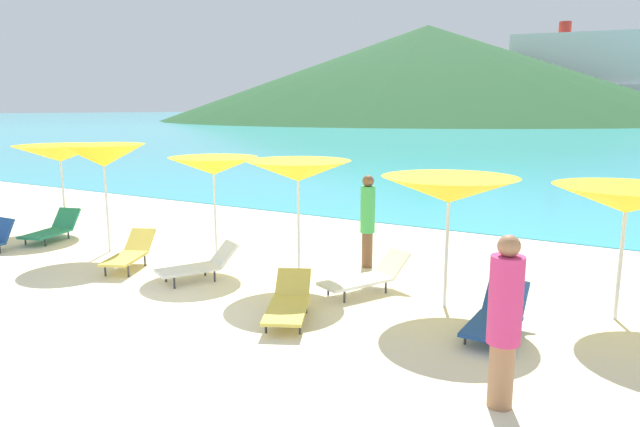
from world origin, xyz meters
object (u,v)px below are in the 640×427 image
object	(u,v)px
umbrella_3	(298,171)
umbrella_4	(449,190)
umbrella_2	(213,166)
beachgoer_0	(368,218)
lounge_chair_2	(497,316)
beachgoer_1	(505,318)
umbrella_0	(60,153)
lounge_chair_7	(53,229)
lounge_chair_1	(130,252)
lounge_chair_3	(199,265)
lounge_chair_6	(367,276)
umbrella_5	(627,200)
umbrella_1	(103,156)
lounge_chair_4	(289,302)
cruise_ship	(589,82)

from	to	relation	value
umbrella_3	umbrella_4	xyz separation A→B (m)	(2.76, -0.02, -0.13)
umbrella_2	beachgoer_0	bearing A→B (deg)	23.45
lounge_chair_2	beachgoer_1	world-z (taller)	beachgoer_1
umbrella_3	beachgoer_1	size ratio (longest dim) A/B	1.18
umbrella_4	beachgoer_0	world-z (taller)	umbrella_4
umbrella_0	beachgoer_1	size ratio (longest dim) A/B	1.19
umbrella_3	lounge_chair_7	size ratio (longest dim) A/B	1.36
lounge_chair_1	lounge_chair_3	bearing A→B (deg)	-21.87
lounge_chair_6	umbrella_5	bearing A→B (deg)	37.11
umbrella_1	lounge_chair_4	bearing A→B (deg)	-13.67
umbrella_5	lounge_chair_3	distance (m)	7.08
lounge_chair_4	lounge_chair_6	xyz separation A→B (m)	(0.48, 1.69, 0.03)
lounge_chair_1	lounge_chair_6	world-z (taller)	lounge_chair_1
umbrella_4	lounge_chair_4	size ratio (longest dim) A/B	1.29
lounge_chair_3	lounge_chair_6	xyz separation A→B (m)	(2.94, 0.93, -0.01)
umbrella_5	cruise_ship	size ratio (longest dim) A/B	0.04
umbrella_4	lounge_chair_1	xyz separation A→B (m)	(-6.06, -0.99, -1.56)
beachgoer_0	umbrella_5	bearing A→B (deg)	-75.81
lounge_chair_4	lounge_chair_7	bearing A→B (deg)	143.46
lounge_chair_1	lounge_chair_4	world-z (taller)	lounge_chair_1
lounge_chair_3	cruise_ship	bearing A→B (deg)	120.50
lounge_chair_6	beachgoer_0	size ratio (longest dim) A/B	0.93
umbrella_1	umbrella_2	xyz separation A→B (m)	(2.60, 0.52, -0.13)
umbrella_4	lounge_chair_2	bearing A→B (deg)	-36.89
umbrella_4	lounge_chair_7	bearing A→B (deg)	-178.64
umbrella_4	lounge_chair_3	distance (m)	4.69
umbrella_4	lounge_chair_6	xyz separation A→B (m)	(-1.38, 0.01, -1.59)
umbrella_0	umbrella_2	world-z (taller)	umbrella_0
umbrella_0	lounge_chair_1	world-z (taller)	umbrella_0
lounge_chair_2	lounge_chair_3	xyz separation A→B (m)	(-5.30, -0.18, 0.04)
umbrella_3	beachgoer_0	bearing A→B (deg)	63.40
lounge_chair_6	umbrella_0	bearing A→B (deg)	-158.22
umbrella_3	lounge_chair_2	distance (m)	4.21
umbrella_0	lounge_chair_1	distance (m)	4.92
lounge_chair_4	beachgoer_0	size ratio (longest dim) A/B	0.93
lounge_chair_7	beachgoer_1	xyz separation A→B (m)	(11.07, -2.49, 0.72)
umbrella_0	umbrella_1	distance (m)	3.06
beachgoer_1	cruise_ship	distance (m)	159.72
umbrella_0	lounge_chair_7	size ratio (longest dim) A/B	1.38
umbrella_4	lounge_chair_6	world-z (taller)	umbrella_4
umbrella_0	lounge_chair_2	size ratio (longest dim) A/B	1.48
lounge_chair_2	lounge_chair_3	world-z (taller)	lounge_chair_3
lounge_chair_1	umbrella_3	bearing A→B (deg)	-7.11
umbrella_1	umbrella_5	bearing A→B (deg)	6.08
lounge_chair_1	beachgoer_0	xyz separation A→B (m)	(4.00, 2.43, 0.68)
umbrella_3	umbrella_5	distance (m)	5.21
umbrella_2	lounge_chair_7	xyz separation A→B (m)	(-4.70, -0.44, -1.70)
umbrella_0	lounge_chair_6	xyz separation A→B (m)	(8.99, -0.69, -1.70)
umbrella_5	umbrella_1	bearing A→B (deg)	-173.92
lounge_chair_4	cruise_ship	distance (m)	158.45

